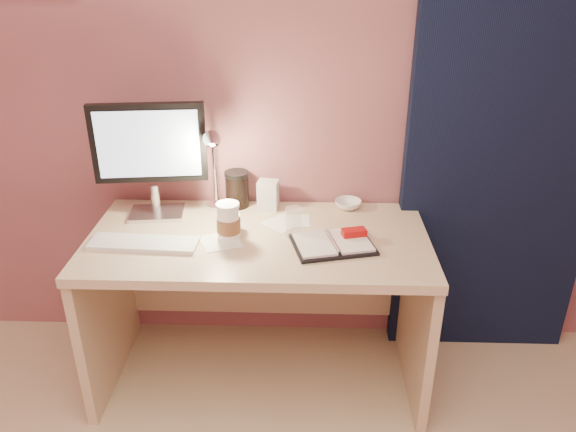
{
  "coord_description": "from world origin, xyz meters",
  "views": [
    {
      "loc": [
        0.19,
        -0.65,
        1.81
      ],
      "look_at": [
        0.12,
        1.33,
        0.85
      ],
      "focal_mm": 35.0,
      "sensor_mm": 36.0,
      "label": 1
    }
  ],
  "objects_px": {
    "clear_cup": "(293,222)",
    "lotion_bottle": "(234,219)",
    "dark_jar": "(237,191)",
    "product_box": "(268,195)",
    "desk_lamp": "(207,163)",
    "coffee_cup": "(228,222)",
    "keyboard": "(144,243)",
    "planner": "(335,243)",
    "desk": "(261,274)",
    "bowl": "(348,204)",
    "monitor": "(150,150)"
  },
  "relations": [
    {
      "from": "monitor",
      "to": "coffee_cup",
      "type": "bearing_deg",
      "value": -37.56
    },
    {
      "from": "lotion_bottle",
      "to": "dark_jar",
      "type": "bearing_deg",
      "value": 93.32
    },
    {
      "from": "coffee_cup",
      "to": "dark_jar",
      "type": "height_order",
      "value": "coffee_cup"
    },
    {
      "from": "coffee_cup",
      "to": "keyboard",
      "type": "bearing_deg",
      "value": -167.64
    },
    {
      "from": "clear_cup",
      "to": "dark_jar",
      "type": "bearing_deg",
      "value": 133.39
    },
    {
      "from": "clear_cup",
      "to": "lotion_bottle",
      "type": "bearing_deg",
      "value": 175.57
    },
    {
      "from": "desk",
      "to": "bowl",
      "type": "relative_size",
      "value": 11.7
    },
    {
      "from": "product_box",
      "to": "desk_lamp",
      "type": "distance_m",
      "value": 0.32
    },
    {
      "from": "bowl",
      "to": "desk_lamp",
      "type": "relative_size",
      "value": 0.3
    },
    {
      "from": "lotion_bottle",
      "to": "desk_lamp",
      "type": "xyz_separation_m",
      "value": [
        -0.12,
        0.14,
        0.19
      ]
    },
    {
      "from": "desk",
      "to": "planner",
      "type": "relative_size",
      "value": 3.92
    },
    {
      "from": "desk",
      "to": "monitor",
      "type": "xyz_separation_m",
      "value": [
        -0.46,
        0.12,
        0.53
      ]
    },
    {
      "from": "clear_cup",
      "to": "lotion_bottle",
      "type": "relative_size",
      "value": 1.0
    },
    {
      "from": "planner",
      "to": "desk_lamp",
      "type": "xyz_separation_m",
      "value": [
        -0.54,
        0.25,
        0.24
      ]
    },
    {
      "from": "clear_cup",
      "to": "desk_lamp",
      "type": "relative_size",
      "value": 0.3
    },
    {
      "from": "planner",
      "to": "coffee_cup",
      "type": "xyz_separation_m",
      "value": [
        -0.43,
        0.05,
        0.06
      ]
    },
    {
      "from": "dark_jar",
      "to": "planner",
      "type": "bearing_deg",
      "value": -40.19
    },
    {
      "from": "desk",
      "to": "bowl",
      "type": "distance_m",
      "value": 0.51
    },
    {
      "from": "bowl",
      "to": "lotion_bottle",
      "type": "xyz_separation_m",
      "value": [
        -0.49,
        -0.25,
        0.04
      ]
    },
    {
      "from": "planner",
      "to": "lotion_bottle",
      "type": "relative_size",
      "value": 2.99
    },
    {
      "from": "coffee_cup",
      "to": "dark_jar",
      "type": "relative_size",
      "value": 1.04
    },
    {
      "from": "product_box",
      "to": "monitor",
      "type": "bearing_deg",
      "value": -161.7
    },
    {
      "from": "planner",
      "to": "dark_jar",
      "type": "bearing_deg",
      "value": 125.93
    },
    {
      "from": "dark_jar",
      "to": "desk_lamp",
      "type": "distance_m",
      "value": 0.24
    },
    {
      "from": "bowl",
      "to": "desk",
      "type": "bearing_deg",
      "value": -150.73
    },
    {
      "from": "planner",
      "to": "product_box",
      "type": "xyz_separation_m",
      "value": [
        -0.29,
        0.34,
        0.05
      ]
    },
    {
      "from": "clear_cup",
      "to": "desk_lamp",
      "type": "bearing_deg",
      "value": 156.41
    },
    {
      "from": "dark_jar",
      "to": "coffee_cup",
      "type": "bearing_deg",
      "value": -89.96
    },
    {
      "from": "coffee_cup",
      "to": "lotion_bottle",
      "type": "xyz_separation_m",
      "value": [
        0.01,
        0.06,
        -0.01
      ]
    },
    {
      "from": "bowl",
      "to": "lotion_bottle",
      "type": "distance_m",
      "value": 0.55
    },
    {
      "from": "desk",
      "to": "clear_cup",
      "type": "bearing_deg",
      "value": -20.11
    },
    {
      "from": "coffee_cup",
      "to": "lotion_bottle",
      "type": "height_order",
      "value": "coffee_cup"
    },
    {
      "from": "keyboard",
      "to": "coffee_cup",
      "type": "relative_size",
      "value": 2.78
    },
    {
      "from": "planner",
      "to": "clear_cup",
      "type": "bearing_deg",
      "value": 139.15
    },
    {
      "from": "keyboard",
      "to": "clear_cup",
      "type": "bearing_deg",
      "value": 13.63
    },
    {
      "from": "keyboard",
      "to": "dark_jar",
      "type": "xyz_separation_m",
      "value": [
        0.33,
        0.39,
        0.07
      ]
    },
    {
      "from": "desk",
      "to": "coffee_cup",
      "type": "distance_m",
      "value": 0.33
    },
    {
      "from": "planner",
      "to": "coffee_cup",
      "type": "bearing_deg",
      "value": 159.83
    },
    {
      "from": "monitor",
      "to": "planner",
      "type": "relative_size",
      "value": 1.41
    },
    {
      "from": "coffee_cup",
      "to": "desk_lamp",
      "type": "distance_m",
      "value": 0.29
    },
    {
      "from": "desk_lamp",
      "to": "desk",
      "type": "bearing_deg",
      "value": -33.71
    },
    {
      "from": "clear_cup",
      "to": "lotion_bottle",
      "type": "distance_m",
      "value": 0.25
    },
    {
      "from": "monitor",
      "to": "planner",
      "type": "bearing_deg",
      "value": -24.96
    },
    {
      "from": "bowl",
      "to": "dark_jar",
      "type": "relative_size",
      "value": 0.81
    },
    {
      "from": "lotion_bottle",
      "to": "coffee_cup",
      "type": "bearing_deg",
      "value": -104.61
    },
    {
      "from": "desk",
      "to": "clear_cup",
      "type": "relative_size",
      "value": 11.75
    },
    {
      "from": "coffee_cup",
      "to": "lotion_bottle",
      "type": "relative_size",
      "value": 1.3
    },
    {
      "from": "desk",
      "to": "clear_cup",
      "type": "distance_m",
      "value": 0.32
    },
    {
      "from": "keyboard",
      "to": "coffee_cup",
      "type": "height_order",
      "value": "coffee_cup"
    },
    {
      "from": "keyboard",
      "to": "coffee_cup",
      "type": "xyz_separation_m",
      "value": [
        0.33,
        0.07,
        0.06
      ]
    }
  ]
}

